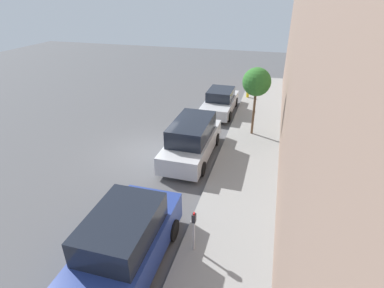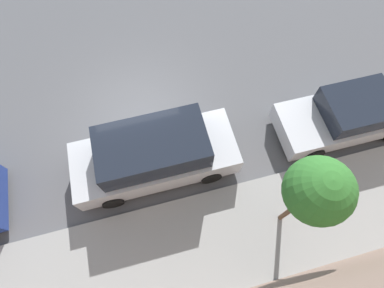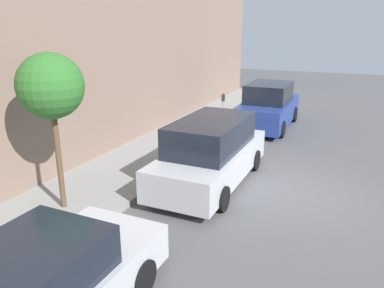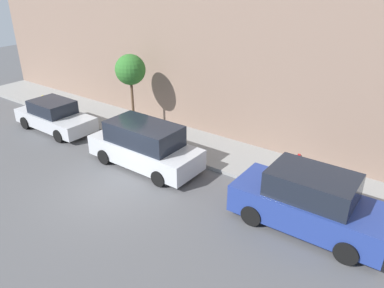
# 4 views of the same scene
# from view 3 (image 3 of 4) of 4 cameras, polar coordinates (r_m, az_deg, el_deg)

# --- Properties ---
(ground_plane) EXTENTS (60.00, 60.00, 0.00)m
(ground_plane) POSITION_cam_3_polar(r_m,az_deg,el_deg) (10.71, 14.42, -7.15)
(ground_plane) COLOR #515154
(sidewalk) EXTENTS (2.86, 32.00, 0.15)m
(sidewalk) POSITION_cam_3_polar(r_m,az_deg,el_deg) (12.35, -8.63, -3.04)
(sidewalk) COLOR gray
(sidewalk) RESTS_ON ground_plane
(parked_suv_nearest) EXTENTS (2.08, 4.82, 1.98)m
(parked_suv_nearest) POSITION_cam_3_polar(r_m,az_deg,el_deg) (17.18, 11.53, 5.60)
(parked_suv_nearest) COLOR navy
(parked_suv_nearest) RESTS_ON ground_plane
(parked_minivan_second) EXTENTS (2.02, 4.91, 1.90)m
(parked_minivan_second) POSITION_cam_3_polar(r_m,az_deg,el_deg) (10.70, 2.89, -1.31)
(parked_minivan_second) COLOR #B7BABF
(parked_minivan_second) RESTS_ON ground_plane
(parking_meter_near) EXTENTS (0.11, 0.15, 1.43)m
(parking_meter_near) POSITION_cam_3_polar(r_m,az_deg,el_deg) (16.60, 4.75, 5.82)
(parking_meter_near) COLOR #ADADB2
(parking_meter_near) RESTS_ON sidewalk
(street_tree) EXTENTS (1.49, 1.49, 3.70)m
(street_tree) POSITION_cam_3_polar(r_m,az_deg,el_deg) (8.95, -20.74, 8.14)
(street_tree) COLOR brown
(street_tree) RESTS_ON sidewalk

